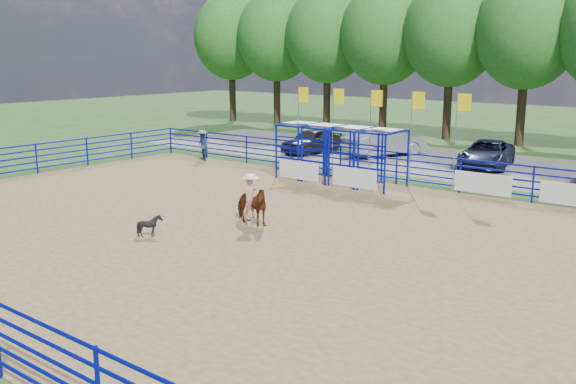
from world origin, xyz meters
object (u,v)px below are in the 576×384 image
(horse_and_rider, at_px, (251,200))
(car_a, at_px, (312,141))
(car_c, at_px, (487,154))
(calf, at_px, (150,226))
(car_b, at_px, (385,142))
(spectator_cowboy, at_px, (203,145))

(horse_and_rider, height_order, car_a, horse_and_rider)
(car_c, bearing_deg, car_a, 178.05)
(calf, distance_m, car_c, 19.60)
(car_c, bearing_deg, calf, -111.63)
(calf, xyz_separation_m, car_c, (3.44, 19.30, 0.32))
(car_c, bearing_deg, horse_and_rider, -108.25)
(car_b, bearing_deg, horse_and_rider, 127.06)
(calf, relative_size, spectator_cowboy, 0.44)
(horse_and_rider, xyz_separation_m, car_b, (-4.06, 16.10, -0.03))
(spectator_cowboy, height_order, car_b, car_b)
(calf, relative_size, car_c, 0.15)
(horse_and_rider, height_order, car_c, horse_and_rider)
(calf, xyz_separation_m, car_b, (-2.53, 19.21, 0.46))
(car_b, bearing_deg, car_a, 44.71)
(calf, xyz_separation_m, car_a, (-6.49, 17.62, 0.36))
(horse_and_rider, bearing_deg, calf, -116.21)
(car_a, relative_size, car_c, 0.86)
(spectator_cowboy, distance_m, car_c, 15.09)
(car_a, bearing_deg, car_c, 14.18)
(car_a, bearing_deg, horse_and_rider, -56.45)
(car_b, height_order, car_c, car_b)
(spectator_cowboy, distance_m, car_b, 10.34)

